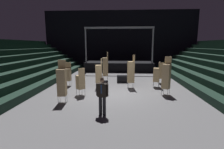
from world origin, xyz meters
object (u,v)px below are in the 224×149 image
chair_stack_rear_left (105,67)px  chair_stack_aisle_left (157,74)px  equipment_road_case (122,79)px  man_with_tie (102,94)px  stage_riser (119,66)px  chair_stack_rear_centre (161,73)px  chair_stack_front_left (80,82)px  chair_stack_mid_centre (131,72)px  chair_stack_mid_left (68,74)px  chair_stack_front_right (99,73)px  chair_stack_mid_right (62,82)px  chair_stack_rear_right (166,76)px

chair_stack_rear_left → chair_stack_aisle_left: (4.01, -2.08, -0.29)m
equipment_road_case → man_with_tie: bearing=-97.4°
stage_riser → chair_stack_rear_centre: size_ratio=4.65×
chair_stack_front_left → chair_stack_rear_centre: bearing=-8.4°
chair_stack_mid_centre → equipment_road_case: bearing=6.1°
chair_stack_rear_centre → equipment_road_case: chair_stack_rear_centre is taller
chair_stack_rear_centre → equipment_road_case: size_ratio=1.90×
chair_stack_mid_left → chair_stack_rear_left: 3.43m
chair_stack_mid_left → equipment_road_case: 4.46m
chair_stack_front_right → chair_stack_mid_left: (-2.45, 0.51, -0.17)m
equipment_road_case → chair_stack_front_right: bearing=-129.5°
chair_stack_mid_left → chair_stack_rear_left: chair_stack_rear_left is taller
chair_stack_front_left → chair_stack_aisle_left: size_ratio=0.91×
chair_stack_front_right → chair_stack_mid_right: (-1.53, -3.29, 0.08)m
chair_stack_front_left → chair_stack_front_right: size_ratio=0.80×
stage_riser → chair_stack_mid_centre: size_ratio=3.33×
chair_stack_front_right → chair_stack_rear_centre: size_ratio=1.25×
chair_stack_rear_left → chair_stack_mid_left: bearing=117.6°
stage_riser → chair_stack_rear_centre: bearing=-61.6°
chair_stack_mid_right → equipment_road_case: chair_stack_mid_right is taller
stage_riser → chair_stack_front_left: size_ratio=4.65×
man_with_tie → chair_stack_aisle_left: size_ratio=0.91×
stage_riser → equipment_road_case: size_ratio=8.84×
chair_stack_rear_left → chair_stack_aisle_left: bearing=-128.9°
chair_stack_mid_left → equipment_road_case: bearing=-158.0°
chair_stack_mid_left → chair_stack_mid_centre: (4.75, -0.34, 0.29)m
chair_stack_front_left → chair_stack_mid_centre: chair_stack_mid_centre is taller
stage_riser → chair_stack_front_left: bearing=-101.8°
chair_stack_rear_centre → chair_stack_aisle_left: size_ratio=0.91×
stage_riser → man_with_tie: size_ratio=4.67×
chair_stack_mid_centre → chair_stack_rear_left: chair_stack_rear_left is taller
chair_stack_mid_right → chair_stack_rear_centre: chair_stack_mid_right is taller
man_with_tie → chair_stack_front_left: size_ratio=1.00×
stage_riser → chair_stack_mid_centre: (1.03, -8.31, 0.59)m
chair_stack_mid_left → chair_stack_rear_right: 7.13m
man_with_tie → chair_stack_mid_centre: bearing=-93.7°
chair_stack_front_right → equipment_road_case: size_ratio=2.37×
stage_riser → chair_stack_rear_right: stage_riser is taller
chair_stack_front_left → chair_stack_mid_centre: size_ratio=0.72×
chair_stack_front_left → chair_stack_rear_left: chair_stack_rear_left is taller
chair_stack_rear_left → chair_stack_rear_right: (4.20, -4.10, -0.04)m
stage_riser → chair_stack_aisle_left: (2.94, -7.91, 0.33)m
chair_stack_front_right → chair_stack_rear_left: chair_stack_rear_left is taller
stage_riser → chair_stack_mid_left: bearing=-115.0°
man_with_tie → chair_stack_rear_right: bearing=-124.0°
chair_stack_mid_right → chair_stack_aisle_left: bearing=-151.3°
chair_stack_front_left → chair_stack_rear_centre: 6.84m
man_with_tie → chair_stack_mid_left: size_ratio=0.95×
stage_riser → chair_stack_rear_centre: stage_riser is taller
chair_stack_rear_right → chair_stack_rear_centre: bearing=-66.2°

